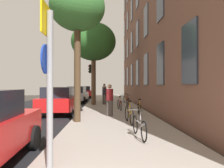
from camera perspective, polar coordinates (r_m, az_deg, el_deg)
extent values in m
plane|color=#332D28|center=(16.69, -12.45, -6.34)|extent=(41.80, 41.80, 0.00)
cube|color=black|center=(17.18, -19.40, -6.14)|extent=(7.00, 38.00, 0.01)
cube|color=#9E9389|center=(16.44, -0.28, -6.23)|extent=(4.20, 38.00, 0.12)
cube|color=#2D3847|center=(7.59, 20.53, 8.01)|extent=(0.06, 1.24, 2.13)
cube|color=#2D3847|center=(10.95, 13.19, 5.41)|extent=(0.06, 1.24, 2.13)
cube|color=#2D3847|center=(14.40, 9.36, 4.01)|extent=(0.06, 1.24, 2.13)
cube|color=#2D3847|center=(17.91, 7.02, 3.14)|extent=(0.06, 1.24, 2.13)
cube|color=#2D3847|center=(21.43, 5.45, 2.56)|extent=(0.06, 1.24, 2.13)
cube|color=#2D3847|center=(24.97, 4.33, 2.13)|extent=(0.06, 1.24, 2.13)
cube|color=#2D3847|center=(28.52, 3.49, 1.82)|extent=(0.06, 1.24, 2.13)
cube|color=#2D3847|center=(15.03, 9.34, 16.80)|extent=(0.06, 1.24, 2.13)
cube|color=#2D3847|center=(18.42, 7.01, 13.56)|extent=(0.06, 1.24, 2.13)
cube|color=#2D3847|center=(21.86, 5.45, 11.33)|extent=(0.06, 1.24, 2.13)
cube|color=#2D3847|center=(25.34, 4.33, 9.70)|extent=(0.06, 1.24, 2.13)
cube|color=#2D3847|center=(28.84, 3.48, 8.46)|extent=(0.06, 1.24, 2.13)
cube|color=#2D3847|center=(22.78, 5.44, 19.58)|extent=(0.06, 1.24, 2.13)
cube|color=#2D3847|center=(26.13, 4.32, 16.92)|extent=(0.06, 1.24, 2.13)
cube|color=#2D3847|center=(29.54, 3.48, 14.87)|extent=(0.06, 1.24, 2.13)
cube|color=#2D3847|center=(30.59, 3.48, 20.91)|extent=(0.06, 1.24, 2.13)
cylinder|color=gray|center=(4.07, -16.79, -1.73)|extent=(0.12, 0.12, 3.02)
cube|color=yellow|center=(4.28, -17.83, 16.56)|extent=(0.03, 0.60, 0.60)
cylinder|color=#14339E|center=(4.12, -17.86, 6.54)|extent=(0.03, 0.56, 0.56)
cylinder|color=black|center=(19.47, -5.53, 0.19)|extent=(0.12, 0.12, 3.62)
cube|color=black|center=(19.54, -6.05, 4.18)|extent=(0.20, 0.24, 0.80)
sphere|color=red|center=(19.57, -6.37, 4.94)|extent=(0.16, 0.16, 0.16)
sphere|color=#523707|center=(19.55, -6.37, 4.18)|extent=(0.16, 0.16, 0.16)
sphere|color=#083E11|center=(19.53, -6.37, 3.42)|extent=(0.16, 0.16, 0.16)
cylinder|color=#4C3823|center=(9.32, -9.55, 3.11)|extent=(0.29, 0.29, 4.36)
ellipsoid|color=#387533|center=(9.94, -9.52, 20.16)|extent=(2.47, 2.47, 2.10)
cylinder|color=brown|center=(17.44, -5.12, 1.17)|extent=(0.38, 0.38, 4.18)
ellipsoid|color=#2D6628|center=(17.83, -5.12, 11.56)|extent=(3.76, 3.76, 3.20)
torus|color=black|center=(7.08, 6.42, -11.02)|extent=(0.09, 0.61, 0.61)
torus|color=black|center=(6.07, 8.78, -12.82)|extent=(0.09, 0.61, 0.61)
cylinder|color=#99999E|center=(6.54, 7.51, -10.42)|extent=(0.11, 0.91, 0.04)
cylinder|color=#99999E|center=(6.30, 8.12, -11.51)|extent=(0.09, 0.55, 0.29)
cylinder|color=#99999E|center=(6.35, 7.86, -8.56)|extent=(0.04, 0.04, 0.28)
cube|color=black|center=(6.33, 7.86, -7.13)|extent=(0.10, 0.24, 0.06)
cylinder|color=#4C4C4C|center=(7.01, 6.42, -7.14)|extent=(0.42, 0.06, 0.03)
torus|color=black|center=(9.42, 4.09, -8.11)|extent=(0.09, 0.69, 0.69)
torus|color=black|center=(8.39, 5.45, -9.06)|extent=(0.09, 0.69, 0.69)
cylinder|color=#C68C19|center=(8.88, 4.73, -7.34)|extent=(0.11, 0.90, 0.04)
cylinder|color=#C68C19|center=(8.63, 5.08, -8.12)|extent=(0.08, 0.55, 0.29)
cylinder|color=#C68C19|center=(8.70, 4.93, -5.79)|extent=(0.04, 0.04, 0.28)
cube|color=black|center=(8.68, 4.93, -4.74)|extent=(0.10, 0.24, 0.06)
cylinder|color=#4C4C4C|center=(9.36, 4.09, -4.92)|extent=(0.42, 0.06, 0.03)
torus|color=black|center=(11.87, 7.30, -6.72)|extent=(0.09, 0.61, 0.60)
torus|color=black|center=(10.91, 7.74, -7.28)|extent=(0.09, 0.61, 0.60)
cylinder|color=#C68C19|center=(11.37, 7.51, -6.15)|extent=(0.11, 0.82, 0.04)
cylinder|color=#C68C19|center=(11.14, 7.63, -6.66)|extent=(0.09, 0.50, 0.27)
cylinder|color=#C68C19|center=(11.21, 7.58, -5.03)|extent=(0.04, 0.04, 0.28)
cube|color=black|center=(11.19, 7.58, -4.21)|extent=(0.10, 0.24, 0.06)
cylinder|color=#4C4C4C|center=(11.82, 7.30, -4.40)|extent=(0.42, 0.06, 0.03)
torus|color=black|center=(14.12, 1.78, -5.63)|extent=(0.10, 0.65, 0.64)
torus|color=black|center=(13.18, 2.46, -6.01)|extent=(0.10, 0.65, 0.64)
cylinder|color=#B21E1E|center=(13.63, 2.11, -5.07)|extent=(0.12, 0.81, 0.04)
cylinder|color=#B21E1E|center=(13.40, 2.28, -5.50)|extent=(0.09, 0.49, 0.27)
cylinder|color=#B21E1E|center=(13.47, 2.21, -4.08)|extent=(0.04, 0.04, 0.28)
cube|color=black|center=(13.46, 2.21, -3.40)|extent=(0.10, 0.24, 0.06)
cylinder|color=#4C4C4C|center=(14.08, 1.78, -3.60)|extent=(0.42, 0.07, 0.03)
torus|color=black|center=(16.61, 4.67, -4.88)|extent=(0.19, 0.62, 0.63)
torus|color=black|center=(15.61, 4.22, -5.16)|extent=(0.19, 0.62, 0.63)
cylinder|color=#B21E1E|center=(16.10, 4.45, -4.40)|extent=(0.25, 0.84, 0.04)
cylinder|color=#B21E1E|center=(15.86, 4.34, -4.75)|extent=(0.17, 0.51, 0.28)
cylinder|color=#B21E1E|center=(15.93, 4.38, -3.58)|extent=(0.04, 0.04, 0.28)
cube|color=black|center=(15.93, 4.38, -3.00)|extent=(0.10, 0.24, 0.06)
cylinder|color=#4C4C4C|center=(16.58, 4.66, -3.18)|extent=(0.41, 0.13, 0.03)
torus|color=black|center=(19.02, 3.37, -4.29)|extent=(0.13, 0.64, 0.64)
torus|color=black|center=(17.97, 4.20, -4.51)|extent=(0.13, 0.64, 0.64)
cylinder|color=#C68C19|center=(18.49, 3.77, -3.85)|extent=(0.17, 0.92, 0.04)
cylinder|color=#C68C19|center=(18.23, 3.98, -4.15)|extent=(0.12, 0.56, 0.30)
cylinder|color=#C68C19|center=(18.32, 3.90, -3.11)|extent=(0.04, 0.04, 0.28)
cube|color=black|center=(18.31, 3.89, -2.61)|extent=(0.10, 0.24, 0.06)
cylinder|color=#4C4C4C|center=(18.99, 3.37, -2.78)|extent=(0.42, 0.09, 0.03)
cylinder|color=#4C4742|center=(11.00, -1.14, -6.67)|extent=(0.15, 0.15, 0.82)
cylinder|color=#4C4742|center=(11.01, -0.18, -6.66)|extent=(0.15, 0.15, 0.82)
cylinder|color=maroon|center=(10.95, -0.66, -2.94)|extent=(0.53, 0.53, 0.61)
sphere|color=tan|center=(10.94, -0.66, -0.64)|extent=(0.22, 0.22, 0.22)
cylinder|color=#4C4742|center=(17.69, -2.41, -4.34)|extent=(0.15, 0.15, 0.79)
cylinder|color=#4C4742|center=(17.69, -1.83, -4.34)|extent=(0.15, 0.15, 0.79)
cylinder|color=#26262D|center=(17.65, -2.12, -2.11)|extent=(0.49, 0.49, 0.59)
sphere|color=tan|center=(17.65, -2.12, -0.74)|extent=(0.21, 0.21, 0.21)
cylinder|color=maroon|center=(20.37, -2.41, -3.71)|extent=(0.16, 0.16, 0.87)
cylinder|color=maroon|center=(20.37, -1.86, -3.71)|extent=(0.16, 0.16, 0.87)
cylinder|color=#4C4742|center=(20.34, -2.14, -1.57)|extent=(0.50, 0.50, 0.65)
sphere|color=brown|center=(20.34, -2.14, -0.25)|extent=(0.24, 0.24, 0.24)
cylinder|color=black|center=(6.09, -20.88, -13.65)|extent=(0.22, 0.64, 0.64)
cube|color=red|center=(13.00, -14.36, -5.02)|extent=(1.99, 4.14, 0.70)
cube|color=#1E232D|center=(12.76, -14.55, -2.18)|extent=(1.64, 2.33, 0.60)
cylinder|color=black|center=(14.50, -16.65, -5.92)|extent=(0.22, 0.64, 0.64)
cylinder|color=black|center=(14.18, -9.82, -6.06)|extent=(0.22, 0.64, 0.64)
cylinder|color=black|center=(11.99, -19.76, -7.08)|extent=(0.22, 0.64, 0.64)
cylinder|color=black|center=(11.59, -11.50, -7.32)|extent=(0.22, 0.64, 0.64)
cube|color=#B7B7BC|center=(21.20, -9.50, -3.24)|extent=(1.92, 4.34, 0.70)
cube|color=#1E232D|center=(20.96, -9.57, -1.49)|extent=(1.56, 2.45, 0.60)
cylinder|color=black|center=(22.68, -11.06, -3.94)|extent=(0.22, 0.64, 0.64)
cylinder|color=black|center=(22.50, -7.07, -3.97)|extent=(0.22, 0.64, 0.64)
cylinder|color=black|center=(19.98, -12.24, -4.41)|extent=(0.22, 0.64, 0.64)
cylinder|color=black|center=(19.78, -7.71, -4.46)|extent=(0.22, 0.64, 0.64)
cube|color=red|center=(29.48, -7.50, -2.44)|extent=(1.98, 4.11, 0.70)
cube|color=#1E232D|center=(29.26, -7.53, -1.19)|extent=(1.63, 2.32, 0.60)
cylinder|color=black|center=(30.87, -8.85, -3.00)|extent=(0.22, 0.64, 0.64)
cylinder|color=black|center=(30.72, -5.71, -3.02)|extent=(0.22, 0.64, 0.64)
cylinder|color=black|center=(28.29, -9.44, -3.24)|extent=(0.22, 0.64, 0.64)
cylinder|color=black|center=(28.14, -6.02, -3.26)|extent=(0.22, 0.64, 0.64)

